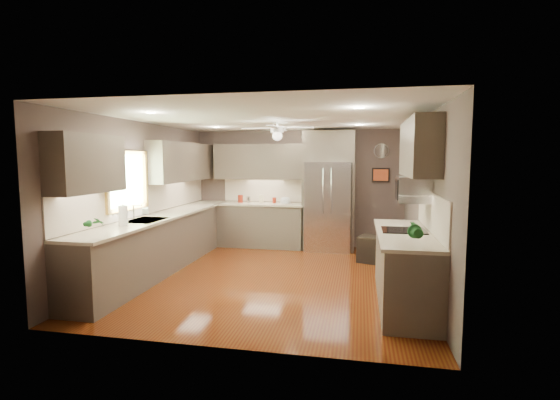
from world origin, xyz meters
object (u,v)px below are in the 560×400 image
(canister_a, at_px, (240,199))
(canister_b, at_px, (249,199))
(canister_d, at_px, (274,200))
(bowl, at_px, (285,202))
(soap_bottle, at_px, (146,211))
(canister_c, at_px, (261,199))
(microwave, at_px, (413,189))
(potted_plant_right, at_px, (415,231))
(stool, at_px, (371,249))
(potted_plant_left, at_px, (94,223))
(paper_towel, at_px, (123,216))
(refrigerator, at_px, (329,193))

(canister_a, bearing_deg, canister_b, 2.43)
(canister_d, distance_m, bowl, 0.25)
(canister_a, relative_size, soap_bottle, 0.82)
(canister_c, xyz_separation_m, microwave, (2.78, -2.80, 0.45))
(canister_d, bearing_deg, potted_plant_right, -58.85)
(bowl, distance_m, microwave, 3.60)
(canister_c, height_order, stool, canister_c)
(potted_plant_left, bearing_deg, bowl, 66.00)
(potted_plant_right, xyz_separation_m, paper_towel, (-3.88, 0.65, -0.04))
(canister_a, bearing_deg, refrigerator, -1.79)
(refrigerator, bearing_deg, bowl, 176.51)
(potted_plant_left, bearing_deg, canister_c, 72.99)
(canister_a, bearing_deg, stool, -18.68)
(potted_plant_right, bearing_deg, canister_d, 121.15)
(canister_a, distance_m, potted_plant_left, 3.98)
(canister_d, xyz_separation_m, stool, (2.02, -0.97, -0.76))
(canister_a, xyz_separation_m, canister_d, (0.74, 0.04, -0.02))
(canister_d, xyz_separation_m, paper_towel, (-1.49, -3.31, 0.08))
(canister_d, relative_size, potted_plant_left, 0.44)
(canister_d, xyz_separation_m, bowl, (0.25, -0.04, -0.03))
(potted_plant_right, relative_size, stool, 0.68)
(soap_bottle, bearing_deg, potted_plant_right, -20.53)
(canister_a, relative_size, potted_plant_left, 0.60)
(canister_c, bearing_deg, canister_b, -175.36)
(canister_b, height_order, canister_c, canister_c)
(refrigerator, xyz_separation_m, microwave, (1.33, -2.71, 0.29))
(bowl, xyz_separation_m, stool, (1.77, -0.93, -0.73))
(refrigerator, distance_m, paper_towel, 4.17)
(bowl, relative_size, stool, 0.42)
(canister_d, xyz_separation_m, refrigerator, (1.17, -0.10, 0.19))
(soap_bottle, height_order, paper_towel, paper_towel)
(canister_b, xyz_separation_m, potted_plant_right, (2.96, -3.93, 0.11))
(soap_bottle, xyz_separation_m, potted_plant_right, (4.01, -1.50, 0.07))
(microwave, distance_m, stool, 2.27)
(canister_b, distance_m, bowl, 0.81)
(potted_plant_right, bearing_deg, soap_bottle, 159.47)
(canister_b, distance_m, refrigerator, 1.74)
(stool, bearing_deg, canister_c, 157.27)
(canister_a, bearing_deg, microwave, -40.50)
(bowl, bearing_deg, microwave, -50.90)
(canister_d, distance_m, soap_bottle, 2.94)
(canister_b, bearing_deg, refrigerator, -2.23)
(potted_plant_left, distance_m, stool, 4.67)
(refrigerator, height_order, microwave, refrigerator)
(canister_a, distance_m, refrigerator, 1.92)
(bowl, distance_m, refrigerator, 0.95)
(canister_a, height_order, potted_plant_left, potted_plant_left)
(canister_b, bearing_deg, bowl, -0.80)
(canister_c, distance_m, bowl, 0.54)
(canister_d, distance_m, paper_towel, 3.63)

